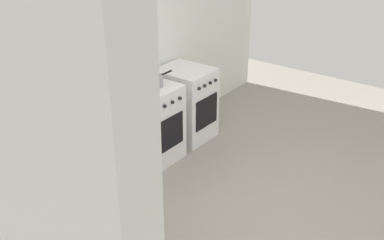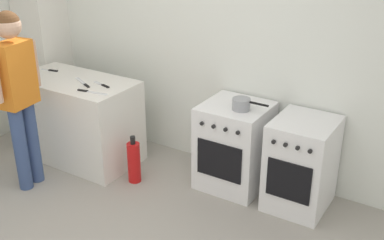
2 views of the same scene
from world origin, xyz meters
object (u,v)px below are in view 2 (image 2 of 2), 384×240
at_px(knife_utility, 102,85).
at_px(fire_extinguisher, 134,162).
at_px(pot, 242,104).
at_px(larder_cabinet, 44,47).
at_px(oven_right, 301,164).
at_px(oven_left, 234,146).
at_px(person, 17,85).
at_px(knife_carving, 91,92).
at_px(knife_bread, 83,83).
at_px(knife_paring, 51,70).

bearing_deg(knife_utility, fire_extinguisher, -15.93).
relative_size(pot, larder_cabinet, 0.17).
bearing_deg(knife_utility, oven_right, 9.66).
bearing_deg(pot, knife_utility, -168.95).
bearing_deg(pot, oven_left, 144.37).
distance_m(oven_right, person, 2.69).
bearing_deg(knife_carving, fire_extinguisher, 10.63).
bearing_deg(knife_bread, pot, 11.73).
relative_size(pot, knife_bread, 1.06).
bearing_deg(fire_extinguisher, larder_cabinet, 161.95).
bearing_deg(person, knife_utility, 62.75).
xyz_separation_m(knife_utility, knife_bread, (-0.20, -0.06, -0.00)).
bearing_deg(larder_cabinet, knife_bread, -24.55).
height_order(knife_carving, person, person).
bearing_deg(larder_cabinet, knife_carving, -25.89).
relative_size(oven_left, knife_bread, 2.59).
height_order(pot, larder_cabinet, larder_cabinet).
height_order(knife_bread, knife_carving, same).
xyz_separation_m(knife_bread, larder_cabinet, (-1.11, 0.51, 0.10)).
height_order(knife_bread, knife_paring, same).
bearing_deg(oven_left, person, -148.10).
height_order(oven_left, person, person).
bearing_deg(larder_cabinet, fire_extinguisher, -18.05).
bearing_deg(fire_extinguisher, pot, 23.32).
relative_size(oven_right, person, 0.49).
height_order(oven_left, knife_utility, knife_utility).
bearing_deg(knife_utility, pot, 11.05).
bearing_deg(oven_left, knife_paring, -172.26).
bearing_deg(fire_extinguisher, knife_carving, -169.37).
bearing_deg(larder_cabinet, oven_right, -1.76).
bearing_deg(oven_left, knife_utility, -165.62).
xyz_separation_m(oven_left, fire_extinguisher, (-0.87, -0.48, -0.21)).
height_order(knife_paring, larder_cabinet, larder_cabinet).
relative_size(person, larder_cabinet, 0.87).
distance_m(oven_left, person, 2.11).
xyz_separation_m(pot, knife_utility, (-1.43, -0.28, -0.00)).
distance_m(knife_utility, larder_cabinet, 1.39).
distance_m(knife_paring, fire_extinguisher, 1.45).
distance_m(person, larder_cabinet, 1.50).
relative_size(knife_utility, knife_carving, 0.75).
height_order(knife_bread, fire_extinguisher, knife_bread).
xyz_separation_m(oven_left, oven_right, (0.68, -0.00, -0.00)).
bearing_deg(knife_carving, larder_cabinet, 154.11).
xyz_separation_m(knife_utility, fire_extinguisher, (0.47, -0.13, -0.69)).
bearing_deg(knife_bread, fire_extinguisher, -6.32).
bearing_deg(fire_extinguisher, knife_utility, 164.07).
bearing_deg(oven_right, knife_carving, -164.22).
height_order(oven_right, person, person).
relative_size(knife_bread, knife_carving, 0.99).
relative_size(knife_carving, larder_cabinet, 0.17).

